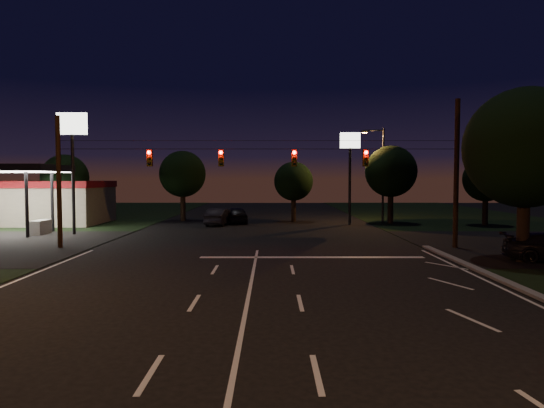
{
  "coord_description": "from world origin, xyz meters",
  "views": [
    {
      "loc": [
        0.81,
        -14.24,
        4.21
      ],
      "look_at": [
        0.85,
        8.92,
        3.0
      ],
      "focal_mm": 32.0,
      "sensor_mm": 36.0,
      "label": 1
    }
  ],
  "objects_px": {
    "car_oncoming_a": "(236,215)",
    "car_oncoming_b": "(219,217)",
    "utility_pole_right": "(455,248)",
    "tree_right_near": "(524,150)"
  },
  "relations": [
    {
      "from": "car_oncoming_a",
      "to": "car_oncoming_b",
      "type": "xyz_separation_m",
      "value": [
        -1.47,
        -1.96,
        -0.02
      ]
    },
    {
      "from": "utility_pole_right",
      "to": "car_oncoming_a",
      "type": "bearing_deg",
      "value": 131.21
    },
    {
      "from": "car_oncoming_a",
      "to": "car_oncoming_b",
      "type": "distance_m",
      "value": 2.45
    },
    {
      "from": "car_oncoming_a",
      "to": "car_oncoming_b",
      "type": "relative_size",
      "value": 1.0
    },
    {
      "from": "utility_pole_right",
      "to": "car_oncoming_b",
      "type": "bearing_deg",
      "value": 137.57
    },
    {
      "from": "tree_right_near",
      "to": "utility_pole_right",
      "type": "bearing_deg",
      "value": 107.53
    },
    {
      "from": "car_oncoming_b",
      "to": "tree_right_near",
      "type": "bearing_deg",
      "value": 139.79
    },
    {
      "from": "utility_pole_right",
      "to": "tree_right_near",
      "type": "distance_m",
      "value": 7.61
    },
    {
      "from": "car_oncoming_b",
      "to": "car_oncoming_a",
      "type": "bearing_deg",
      "value": -119.0
    },
    {
      "from": "car_oncoming_a",
      "to": "tree_right_near",
      "type": "bearing_deg",
      "value": 116.82
    }
  ]
}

